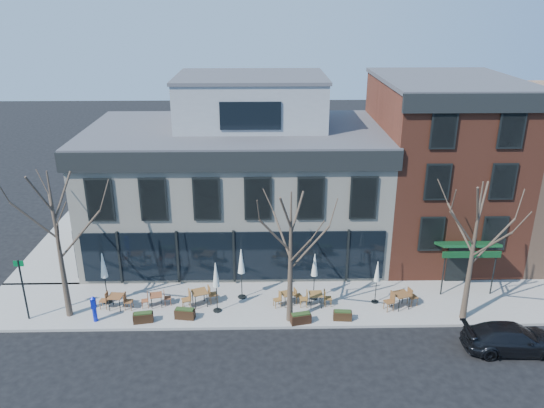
{
  "coord_description": "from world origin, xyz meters",
  "views": [
    {
      "loc": [
        1.6,
        -27.17,
        15.65
      ],
      "look_at": [
        2.22,
        2.0,
        4.28
      ],
      "focal_mm": 35.0,
      "sensor_mm": 36.0,
      "label": 1
    }
  ],
  "objects_px": {
    "parked_sedan": "(512,338)",
    "cafe_set_0": "(116,300)",
    "umbrella_0": "(104,268)",
    "call_box": "(94,308)"
  },
  "relations": [
    {
      "from": "parked_sedan",
      "to": "umbrella_0",
      "type": "distance_m",
      "value": 20.77
    },
    {
      "from": "parked_sedan",
      "to": "cafe_set_0",
      "type": "xyz_separation_m",
      "value": [
        -19.57,
        3.82,
        -0.03
      ]
    },
    {
      "from": "parked_sedan",
      "to": "cafe_set_0",
      "type": "height_order",
      "value": "parked_sedan"
    },
    {
      "from": "cafe_set_0",
      "to": "umbrella_0",
      "type": "relative_size",
      "value": 0.62
    },
    {
      "from": "parked_sedan",
      "to": "call_box",
      "type": "height_order",
      "value": "call_box"
    },
    {
      "from": "call_box",
      "to": "umbrella_0",
      "type": "distance_m",
      "value": 2.24
    },
    {
      "from": "parked_sedan",
      "to": "cafe_set_0",
      "type": "relative_size",
      "value": 2.51
    },
    {
      "from": "call_box",
      "to": "parked_sedan",
      "type": "bearing_deg",
      "value": -7.45
    },
    {
      "from": "call_box",
      "to": "cafe_set_0",
      "type": "distance_m",
      "value": 1.43
    },
    {
      "from": "call_box",
      "to": "cafe_set_0",
      "type": "height_order",
      "value": "call_box"
    }
  ]
}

